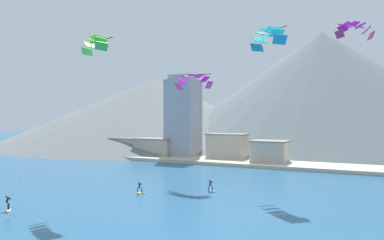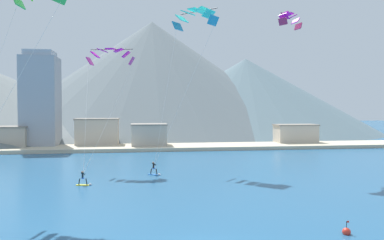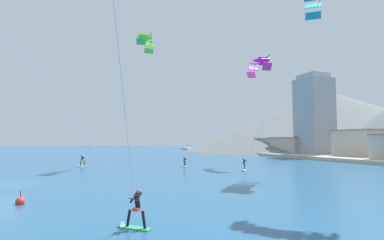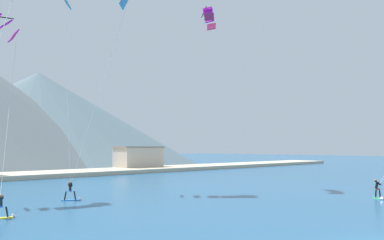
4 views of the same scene
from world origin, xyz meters
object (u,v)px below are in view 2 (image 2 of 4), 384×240
Objects in this scene: kitesurfer_mid_center at (85,181)px; race_marker_buoy at (346,232)px; parafoil_kite_mid_center at (110,55)px; kitesurfer_near_lead at (155,171)px; parafoil_kite_distant_high_outer at (290,19)px; parafoil_kite_near_lead at (195,17)px.

kitesurfer_mid_center is 1.75× the size of race_marker_buoy.
race_marker_buoy is (17.58, -30.28, -15.63)m from parafoil_kite_mid_center.
parafoil_kite_distant_high_outer is at bearing 0.40° from kitesurfer_near_lead.
kitesurfer_near_lead is 0.08× the size of parafoil_kite_near_lead.
kitesurfer_near_lead is 26.52m from race_marker_buoy.
parafoil_kite_near_lead is 37.33m from race_marker_buoy.
kitesurfer_near_lead is at bearing -179.60° from parafoil_kite_distant_high_outer.
race_marker_buoy is (5.73, -30.13, -21.28)m from parafoil_kite_near_lead.
race_marker_buoy is (-5.86, -23.91, -19.94)m from parafoil_kite_distant_high_outer.
parafoil_kite_distant_high_outer is at bearing -15.21° from parafoil_kite_mid_center.
parafoil_kite_distant_high_outer is (23.44, -6.37, 4.31)m from parafoil_kite_mid_center.
race_marker_buoy is at bearing -43.58° from kitesurfer_mid_center.
parafoil_kite_near_lead is (13.84, 11.50, 20.98)m from kitesurfer_mid_center.
parafoil_kite_near_lead is 13.23m from parafoil_kite_distant_high_outer.
parafoil_kite_mid_center is 24.67m from parafoil_kite_distant_high_outer.
parafoil_kite_near_lead is at bearing 39.71° from kitesurfer_mid_center.
parafoil_kite_mid_center is at bearing 179.28° from parafoil_kite_near_lead.
parafoil_kite_distant_high_outer reaches higher than kitesurfer_mid_center.
kitesurfer_near_lead is 17.60m from parafoil_kite_mid_center.
kitesurfer_near_lead reaches higher than kitesurfer_mid_center.
parafoil_kite_mid_center is (2.00, 11.65, 15.33)m from kitesurfer_mid_center.
race_marker_buoy is at bearing -79.22° from parafoil_kite_near_lead.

